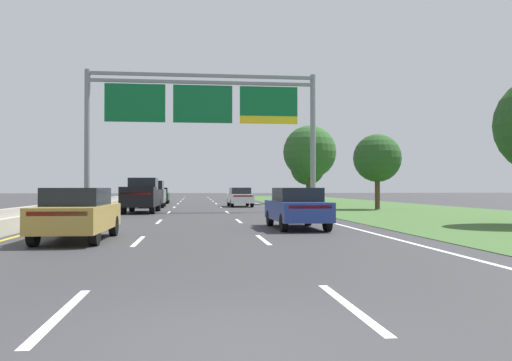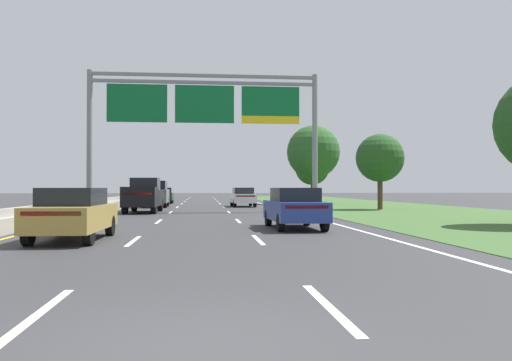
% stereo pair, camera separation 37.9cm
% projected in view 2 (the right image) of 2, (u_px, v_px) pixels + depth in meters
% --- Properties ---
extents(ground_plane, '(220.00, 220.00, 0.00)m').
position_uv_depth(ground_plane, '(200.00, 208.00, 40.14)').
color(ground_plane, '#333335').
extents(lane_striping, '(11.96, 106.00, 0.01)m').
position_uv_depth(lane_striping, '(200.00, 208.00, 39.68)').
color(lane_striping, white).
rests_on(lane_striping, ground).
extents(grass_verge_right, '(14.00, 110.00, 0.02)m').
position_uv_depth(grass_verge_right, '(379.00, 207.00, 41.53)').
color(grass_verge_right, '#3D602D').
rests_on(grass_verge_right, ground).
extents(median_barrier_concrete, '(0.60, 110.00, 0.85)m').
position_uv_depth(median_barrier_concrete, '(112.00, 204.00, 39.48)').
color(median_barrier_concrete, '#A8A399').
rests_on(median_barrier_concrete, ground).
extents(overhead_sign_gantry, '(15.06, 0.42, 9.15)m').
position_uv_depth(overhead_sign_gantry, '(205.00, 112.00, 34.57)').
color(overhead_sign_gantry, gray).
rests_on(overhead_sign_gantry, ground).
extents(pickup_truck_black, '(2.12, 5.44, 2.20)m').
position_uv_depth(pickup_truck_black, '(144.00, 195.00, 33.44)').
color(pickup_truck_black, black).
rests_on(pickup_truck_black, ground).
extents(car_darkgreen_left_lane_sedan, '(1.88, 4.43, 1.57)m').
position_uv_depth(car_darkgreen_left_lane_sedan, '(164.00, 195.00, 52.39)').
color(car_darkgreen_left_lane_sedan, '#193D23').
rests_on(car_darkgreen_left_lane_sedan, ground).
extents(car_gold_left_lane_sedan, '(1.90, 4.43, 1.57)m').
position_uv_depth(car_gold_left_lane_sedan, '(73.00, 213.00, 15.77)').
color(car_gold_left_lane_sedan, '#A38438').
rests_on(car_gold_left_lane_sedan, ground).
extents(car_white_right_lane_sedan, '(1.94, 4.45, 1.57)m').
position_uv_depth(car_white_right_lane_sedan, '(243.00, 197.00, 43.64)').
color(car_white_right_lane_sedan, silver).
rests_on(car_white_right_lane_sedan, ground).
extents(car_blue_right_lane_sedan, '(1.92, 4.44, 1.57)m').
position_uv_depth(car_blue_right_lane_sedan, '(295.00, 207.00, 20.37)').
color(car_blue_right_lane_sedan, navy).
rests_on(car_blue_right_lane_sedan, ground).
extents(car_grey_left_lane_suv, '(1.96, 4.72, 2.11)m').
position_uv_depth(car_grey_left_lane_suv, '(156.00, 194.00, 42.37)').
color(car_grey_left_lane_suv, slate).
rests_on(car_grey_left_lane_suv, ground).
extents(roadside_tree_mid, '(3.44, 3.44, 5.42)m').
position_uv_depth(roadside_tree_mid, '(380.00, 158.00, 37.88)').
color(roadside_tree_mid, '#4C3823').
rests_on(roadside_tree_mid, ground).
extents(roadside_tree_far, '(5.12, 5.12, 7.57)m').
position_uv_depth(roadside_tree_far, '(313.00, 152.00, 50.98)').
color(roadside_tree_far, '#4C3823').
rests_on(roadside_tree_far, ground).
extents(roadside_tree_distant, '(4.22, 4.22, 6.12)m').
position_uv_depth(roadside_tree_distant, '(312.00, 168.00, 65.60)').
color(roadside_tree_distant, '#4C3823').
rests_on(roadside_tree_distant, ground).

